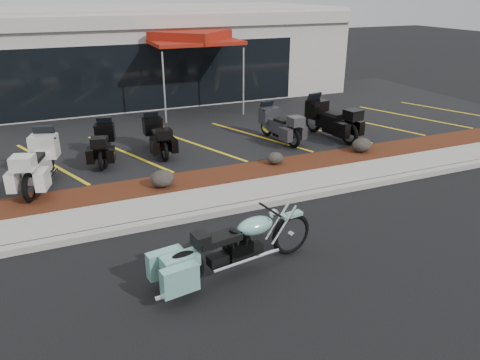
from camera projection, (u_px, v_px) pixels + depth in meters
name	position (u px, v px, depth m)	size (l,w,h in m)	color
ground	(276.00, 224.00, 10.26)	(90.00, 90.00, 0.00)	black
curb	(258.00, 204.00, 10.99)	(24.00, 0.25, 0.15)	gray
sidewalk	(246.00, 193.00, 11.59)	(24.00, 1.20, 0.15)	gray
mulch_bed	(228.00, 176.00, 12.61)	(24.00, 1.20, 0.16)	#381A0C
upper_lot	(174.00, 126.00, 17.20)	(26.00, 9.60, 0.15)	black
dealership_building	(135.00, 52.00, 21.80)	(18.00, 8.16, 4.00)	#9B958C
boulder_left	(162.00, 179.00, 11.68)	(0.61, 0.51, 0.43)	black
boulder_mid	(275.00, 158.00, 13.22)	(0.48, 0.40, 0.34)	black
boulder_right	(362.00, 145.00, 14.17)	(0.61, 0.51, 0.44)	black
hero_cruiser	(291.00, 228.00, 8.88)	(3.21, 0.81, 1.13)	#78BBAD
touring_white	(47.00, 150.00, 12.28)	(2.35, 0.90, 1.37)	silver
touring_black_front	(106.00, 135.00, 13.91)	(1.96, 0.75, 1.14)	black
touring_black_mid	(152.00, 129.00, 14.52)	(1.97, 0.75, 1.15)	black
touring_grey	(267.00, 118.00, 15.61)	(2.07, 0.79, 1.20)	#2F3035
touring_black_rear	(314.00, 113.00, 15.98)	(2.35, 0.90, 1.37)	black
traffic_cone	(161.00, 126.00, 16.09)	(0.32, 0.32, 0.49)	#CC4D06
popup_canopy	(191.00, 38.00, 18.19)	(4.31, 4.31, 3.12)	silver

